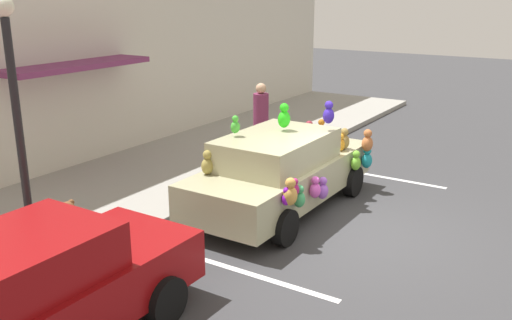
% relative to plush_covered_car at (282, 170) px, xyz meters
% --- Properties ---
extents(ground_plane, '(60.00, 60.00, 0.00)m').
position_rel_plush_covered_car_xyz_m(ground_plane, '(-0.22, -1.64, -0.81)').
color(ground_plane, '#38383A').
extents(sidewalk, '(24.00, 4.00, 0.15)m').
position_rel_plush_covered_car_xyz_m(sidewalk, '(-0.22, 3.36, -0.73)').
color(sidewalk, gray).
rests_on(sidewalk, ground).
extents(storefront_building, '(24.00, 1.25, 6.40)m').
position_rel_plush_covered_car_xyz_m(storefront_building, '(-0.22, 5.51, 2.39)').
color(storefront_building, beige).
rests_on(storefront_building, ground).
extents(parking_stripe_front, '(0.12, 3.60, 0.01)m').
position_rel_plush_covered_car_xyz_m(parking_stripe_front, '(2.99, -0.64, -0.80)').
color(parking_stripe_front, silver).
rests_on(parking_stripe_front, ground).
extents(parking_stripe_rear, '(0.12, 3.60, 0.01)m').
position_rel_plush_covered_car_xyz_m(parking_stripe_rear, '(-2.57, -0.64, -0.80)').
color(parking_stripe_rear, silver).
rests_on(parking_stripe_rear, ground).
extents(plush_covered_car, '(4.61, 2.11, 2.12)m').
position_rel_plush_covered_car_xyz_m(plush_covered_car, '(0.00, 0.00, 0.00)').
color(plush_covered_car, tan).
rests_on(plush_covered_car, ground).
extents(parked_sedan_behind, '(4.39, 1.87, 1.54)m').
position_rel_plush_covered_car_xyz_m(parked_sedan_behind, '(-5.66, 0.08, -0.02)').
color(parked_sedan_behind, maroon).
rests_on(parked_sedan_behind, ground).
extents(teddy_bear_on_sidewalk, '(0.35, 0.29, 0.66)m').
position_rel_plush_covered_car_xyz_m(teddy_bear_on_sidewalk, '(-3.38, 2.14, -0.35)').
color(teddy_bear_on_sidewalk, brown).
rests_on(teddy_bear_on_sidewalk, sidewalk).
extents(street_lamp_post, '(0.28, 0.28, 3.92)m').
position_rel_plush_covered_car_xyz_m(street_lamp_post, '(-4.27, 1.86, 1.74)').
color(street_lamp_post, black).
rests_on(street_lamp_post, sidewalk).
extents(pedestrian_near_shopfront, '(0.38, 0.38, 1.84)m').
position_rel_plush_covered_car_xyz_m(pedestrian_near_shopfront, '(2.53, 2.07, 0.20)').
color(pedestrian_near_shopfront, '#72294B').
rests_on(pedestrian_near_shopfront, sidewalk).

